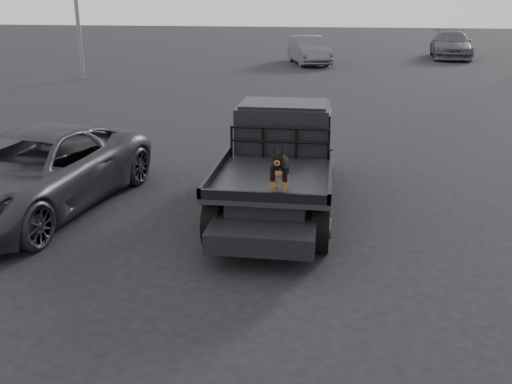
% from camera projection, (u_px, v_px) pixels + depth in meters
% --- Properties ---
extents(ground, '(120.00, 120.00, 0.00)m').
position_uv_depth(ground, '(225.00, 258.00, 8.55)').
color(ground, black).
rests_on(ground, ground).
extents(flatbed_ute, '(2.00, 5.40, 0.92)m').
position_uv_depth(flatbed_ute, '(278.00, 185.00, 10.32)').
color(flatbed_ute, black).
rests_on(flatbed_ute, ground).
extents(ute_cab, '(1.72, 1.30, 0.88)m').
position_uv_depth(ute_cab, '(284.00, 125.00, 10.91)').
color(ute_cab, black).
rests_on(ute_cab, flatbed_ute).
extents(headache_rack, '(1.80, 0.08, 0.55)m').
position_uv_depth(headache_rack, '(280.00, 143.00, 10.26)').
color(headache_rack, black).
rests_on(headache_rack, flatbed_ute).
extents(dog, '(0.32, 0.60, 0.74)m').
position_uv_depth(dog, '(280.00, 168.00, 8.47)').
color(dog, black).
rests_on(dog, flatbed_ute).
extents(parked_suv, '(3.11, 5.45, 1.43)m').
position_uv_depth(parked_suv, '(34.00, 172.00, 10.21)').
color(parked_suv, '#323238').
rests_on(parked_suv, ground).
extents(distant_car_a, '(2.79, 4.81, 1.50)m').
position_uv_depth(distant_car_a, '(309.00, 50.00, 31.31)').
color(distant_car_a, '#4E4F53').
rests_on(distant_car_a, ground).
extents(distant_car_b, '(2.63, 5.55, 1.56)m').
position_uv_depth(distant_car_b, '(451.00, 45.00, 34.15)').
color(distant_car_b, '#4C4C51').
rests_on(distant_car_b, ground).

